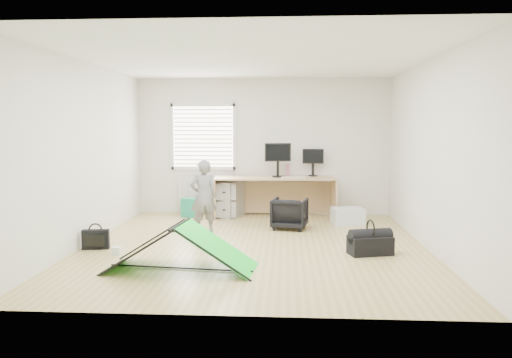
# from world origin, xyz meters

# --- Properties ---
(ground) EXTENTS (5.50, 5.50, 0.00)m
(ground) POSITION_xyz_m (0.00, 0.00, 0.00)
(ground) COLOR tan
(ground) RESTS_ON ground
(back_wall) EXTENTS (5.00, 0.02, 2.70)m
(back_wall) POSITION_xyz_m (0.00, 2.75, 1.35)
(back_wall) COLOR silver
(back_wall) RESTS_ON ground
(window) EXTENTS (1.20, 0.06, 1.20)m
(window) POSITION_xyz_m (-1.20, 2.71, 1.55)
(window) COLOR silver
(window) RESTS_ON back_wall
(radiator) EXTENTS (1.00, 0.12, 0.60)m
(radiator) POSITION_xyz_m (-1.20, 2.67, 0.45)
(radiator) COLOR silver
(radiator) RESTS_ON back_wall
(desk) EXTENTS (2.35, 0.90, 0.78)m
(desk) POSITION_xyz_m (0.24, 2.33, 0.39)
(desk) COLOR tan
(desk) RESTS_ON ground
(filing_cabinet) EXTENTS (0.65, 0.73, 0.70)m
(filing_cabinet) POSITION_xyz_m (-0.68, 2.40, 0.35)
(filing_cabinet) COLOR #9A9C9F
(filing_cabinet) RESTS_ON ground
(monitor_left) EXTENTS (0.51, 0.21, 0.48)m
(monitor_left) POSITION_xyz_m (0.30, 2.34, 1.02)
(monitor_left) COLOR black
(monitor_left) RESTS_ON desk
(monitor_right) EXTENTS (0.41, 0.11, 0.39)m
(monitor_right) POSITION_xyz_m (0.98, 2.58, 0.98)
(monitor_right) COLOR black
(monitor_right) RESTS_ON desk
(keyboard) EXTENTS (0.47, 0.25, 0.02)m
(keyboard) POSITION_xyz_m (0.60, 2.20, 0.80)
(keyboard) COLOR beige
(keyboard) RESTS_ON desk
(thermos) EXTENTS (0.09, 0.09, 0.25)m
(thermos) POSITION_xyz_m (0.49, 2.57, 0.91)
(thermos) COLOR #B06278
(thermos) RESTS_ON desk
(office_chair) EXTENTS (0.67, 0.68, 0.53)m
(office_chair) POSITION_xyz_m (0.53, 1.28, 0.27)
(office_chair) COLOR black
(office_chair) RESTS_ON ground
(person) EXTENTS (0.52, 0.42, 1.21)m
(person) POSITION_xyz_m (-0.89, 0.83, 0.61)
(person) COLOR slate
(person) RESTS_ON ground
(kite) EXTENTS (1.90, 0.99, 0.57)m
(kite) POSITION_xyz_m (-0.83, -1.27, 0.28)
(kite) COLOR #14D829
(kite) RESTS_ON ground
(storage_crate) EXTENTS (0.60, 0.48, 0.30)m
(storage_crate) POSITION_xyz_m (1.57, 1.69, 0.15)
(storage_crate) COLOR silver
(storage_crate) RESTS_ON ground
(tote_bag) EXTENTS (0.33, 0.21, 0.37)m
(tote_bag) POSITION_xyz_m (-1.41, 2.27, 0.18)
(tote_bag) COLOR #1C8C65
(tote_bag) RESTS_ON ground
(laptop_bag) EXTENTS (0.39, 0.18, 0.28)m
(laptop_bag) POSITION_xyz_m (-2.26, -0.33, 0.14)
(laptop_bag) COLOR black
(laptop_bag) RESTS_ON ground
(white_box) EXTENTS (0.11, 0.11, 0.11)m
(white_box) POSITION_xyz_m (-1.85, -0.63, 0.06)
(white_box) COLOR silver
(white_box) RESTS_ON ground
(duffel_bag) EXTENTS (0.64, 0.44, 0.25)m
(duffel_bag) POSITION_xyz_m (1.62, -0.40, 0.13)
(duffel_bag) COLOR black
(duffel_bag) RESTS_ON ground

